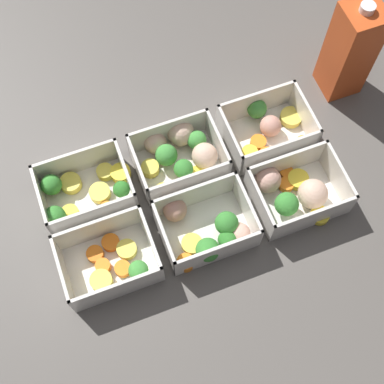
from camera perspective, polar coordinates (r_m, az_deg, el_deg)
The scene contains 8 objects.
ground_plane at distance 0.90m, azimuth 0.00°, elevation -0.58°, with size 4.00×4.00×0.00m, color #56514C.
container_near_left at distance 0.85m, azimuth -8.54°, elevation -7.36°, with size 0.15×0.11×0.06m.
container_near_center at distance 0.86m, azimuth 1.78°, elevation -3.99°, with size 0.15×0.13×0.06m.
container_near_right at distance 0.90m, azimuth 10.93°, elevation 0.02°, with size 0.15×0.14×0.06m.
container_far_left at distance 0.90m, azimuth -11.55°, elevation -0.02°, with size 0.17×0.11×0.06m.
container_far_center at distance 0.91m, azimuth -1.27°, elevation 4.11°, with size 0.15×0.13×0.06m.
container_far_right at distance 0.95m, azimuth 8.05°, elevation 6.72°, with size 0.16×0.12×0.06m.
juice_carton at distance 0.98m, azimuth 16.48°, elevation 14.30°, with size 0.07×0.07×0.20m.
Camera 1 is at (-0.13, -0.33, 0.83)m, focal length 50.00 mm.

